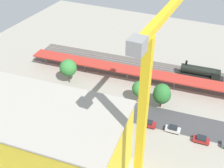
# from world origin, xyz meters

# --- Properties ---
(ground_plane) EXTENTS (146.67, 146.67, 0.00)m
(ground_plane) POSITION_xyz_m (0.00, 0.00, 0.00)
(ground_plane) COLOR #9E998C
(ground_plane) RESTS_ON ground
(rail_bed) EXTENTS (92.52, 21.66, 0.01)m
(rail_bed) POSITION_xyz_m (0.00, -20.17, 0.00)
(rail_bed) COLOR #5B544C
(rail_bed) RESTS_ON ground
(street_asphalt) EXTENTS (92.09, 16.26, 0.01)m
(street_asphalt) POSITION_xyz_m (0.00, 3.49, 0.00)
(street_asphalt) COLOR #424244
(street_asphalt) RESTS_ON ground
(track_rails) EXTENTS (91.39, 15.27, 0.12)m
(track_rails) POSITION_xyz_m (0.00, -20.17, 0.18)
(track_rails) COLOR #9E9EA8
(track_rails) RESTS_ON ground
(platform_canopy_near) EXTENTS (69.70, 10.78, 4.19)m
(platform_canopy_near) POSITION_xyz_m (7.09, -11.64, 3.96)
(platform_canopy_near) COLOR #B73328
(platform_canopy_near) RESTS_ON ground
(locomotive) EXTENTS (14.56, 4.12, 5.39)m
(locomotive) POSITION_xyz_m (-15.48, -23.37, 1.91)
(locomotive) COLOR black
(locomotive) RESTS_ON ground
(parked_car_1) EXTENTS (4.18, 2.09, 1.79)m
(parked_car_1) POSITION_xyz_m (-20.54, 7.34, 0.79)
(parked_car_1) COLOR black
(parked_car_1) RESTS_ON ground
(parked_car_2) EXTENTS (4.15, 2.16, 1.71)m
(parked_car_2) POSITION_xyz_m (-13.06, 6.51, 0.76)
(parked_car_2) COLOR black
(parked_car_2) RESTS_ON ground
(parked_car_3) EXTENTS (4.60, 2.25, 1.68)m
(parked_car_3) POSITION_xyz_m (-6.31, 7.25, 0.76)
(parked_car_3) COLOR black
(parked_car_3) RESTS_ON ground
(construction_building) EXTENTS (35.31, 20.82, 16.95)m
(construction_building) POSITION_xyz_m (9.97, 29.86, 8.48)
(construction_building) COLOR yellow
(construction_building) RESTS_ON ground
(construction_roof_slab) EXTENTS (35.95, 21.46, 0.40)m
(construction_roof_slab) POSITION_xyz_m (9.97, 29.86, 17.15)
(construction_roof_slab) COLOR #ADA89E
(construction_roof_slab) RESTS_ON construction_building
(tower_crane) EXTENTS (3.60, 28.83, 38.31)m
(tower_crane) POSITION_xyz_m (-10.88, 26.34, 22.95)
(tower_crane) COLOR gray
(tower_crane) RESTS_ON ground
(box_truck_0) EXTENTS (8.97, 3.05, 3.42)m
(box_truck_0) POSITION_xyz_m (1.40, 14.98, 1.65)
(box_truck_0) COLOR black
(box_truck_0) RESTS_ON ground
(street_tree_0) EXTENTS (5.31, 5.31, 7.20)m
(street_tree_0) POSITION_xyz_m (-7.25, -2.04, 4.54)
(street_tree_0) COLOR brown
(street_tree_0) RESTS_ON ground
(street_tree_1) EXTENTS (4.82, 4.82, 7.84)m
(street_tree_1) POSITION_xyz_m (-7.17, -2.22, 5.40)
(street_tree_1) COLOR brown
(street_tree_1) RESTS_ON ground
(street_tree_2) EXTENTS (4.70, 4.70, 7.53)m
(street_tree_2) POSITION_xyz_m (-0.78, -1.36, 5.16)
(street_tree_2) COLOR brown
(street_tree_2) RESTS_ON ground
(street_tree_3) EXTENTS (5.58, 5.58, 8.41)m
(street_tree_3) POSITION_xyz_m (24.10, -2.24, 5.61)
(street_tree_3) COLOR brown
(street_tree_3) RESTS_ON ground
(traffic_light) EXTENTS (0.50, 0.36, 5.98)m
(traffic_light) POSITION_xyz_m (14.92, 7.77, 3.99)
(traffic_light) COLOR #333333
(traffic_light) RESTS_ON ground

